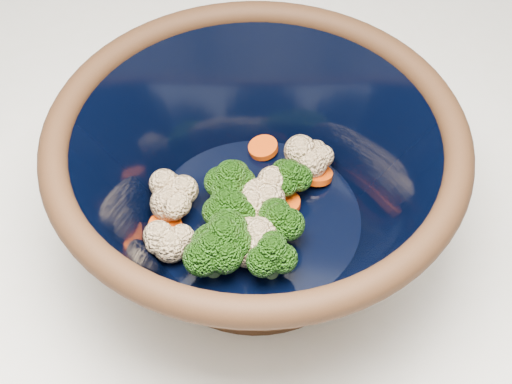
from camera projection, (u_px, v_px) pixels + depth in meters
name	position (u px, v px, depth m)	size (l,w,h in m)	color
mixing_bowl	(256.00, 181.00, 0.58)	(0.33, 0.33, 0.14)	black
vegetable_pile	(240.00, 213.00, 0.59)	(0.15, 0.17, 0.05)	#608442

